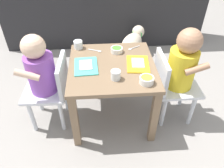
# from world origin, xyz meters

# --- Properties ---
(ground_plane) EXTENTS (7.00, 7.00, 0.00)m
(ground_plane) POSITION_xyz_m (0.00, 0.00, 0.00)
(ground_plane) COLOR gray
(dining_table) EXTENTS (0.55, 0.56, 0.45)m
(dining_table) POSITION_xyz_m (0.00, 0.00, 0.37)
(dining_table) COLOR #7A6047
(dining_table) RESTS_ON ground
(seated_child_left) EXTENTS (0.29, 0.29, 0.68)m
(seated_child_left) POSITION_xyz_m (-0.44, -0.02, 0.43)
(seated_child_left) COLOR silver
(seated_child_left) RESTS_ON ground
(seated_child_right) EXTENTS (0.28, 0.28, 0.70)m
(seated_child_right) POSITION_xyz_m (0.44, -0.04, 0.44)
(seated_child_right) COLOR silver
(seated_child_right) RESTS_ON ground
(dog) EXTENTS (0.31, 0.42, 0.31)m
(dog) POSITION_xyz_m (0.25, 0.73, 0.21)
(dog) COLOR beige
(dog) RESTS_ON ground
(food_tray_left) EXTENTS (0.15, 0.20, 0.02)m
(food_tray_left) POSITION_xyz_m (-0.16, -0.01, 0.45)
(food_tray_left) COLOR #4CC6BC
(food_tray_left) RESTS_ON dining_table
(food_tray_right) EXTENTS (0.16, 0.21, 0.02)m
(food_tray_right) POSITION_xyz_m (0.16, -0.01, 0.45)
(food_tray_right) COLOR gold
(food_tray_right) RESTS_ON dining_table
(water_cup_left) EXTENTS (0.06, 0.06, 0.06)m
(water_cup_left) POSITION_xyz_m (0.01, -0.14, 0.47)
(water_cup_left) COLOR white
(water_cup_left) RESTS_ON dining_table
(water_cup_right) EXTENTS (0.06, 0.06, 0.06)m
(water_cup_right) POSITION_xyz_m (-0.22, 0.23, 0.47)
(water_cup_right) COLOR white
(water_cup_right) RESTS_ON dining_table
(veggie_bowl_far) EXTENTS (0.08, 0.08, 0.03)m
(veggie_bowl_far) POSITION_xyz_m (0.04, 0.16, 0.47)
(veggie_bowl_far) COLOR white
(veggie_bowl_far) RESTS_ON dining_table
(cereal_bowl_right_side) EXTENTS (0.08, 0.08, 0.04)m
(cereal_bowl_right_side) POSITION_xyz_m (0.18, -0.20, 0.47)
(cereal_bowl_right_side) COLOR white
(cereal_bowl_right_side) RESTS_ON dining_table
(spoon_by_left_tray) EXTENTS (0.10, 0.05, 0.01)m
(spoon_by_left_tray) POSITION_xyz_m (-0.10, 0.18, 0.45)
(spoon_by_left_tray) COLOR silver
(spoon_by_left_tray) RESTS_ON dining_table
(spoon_by_right_tray) EXTENTS (0.09, 0.06, 0.01)m
(spoon_by_right_tray) POSITION_xyz_m (0.16, 0.20, 0.45)
(spoon_by_right_tray) COLOR silver
(spoon_by_right_tray) RESTS_ON dining_table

